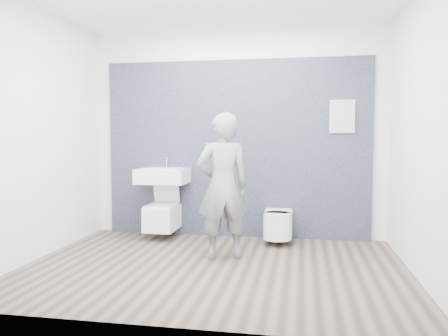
% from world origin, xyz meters
% --- Properties ---
extents(ground, '(4.00, 4.00, 0.00)m').
position_xyz_m(ground, '(0.00, 0.00, 0.00)').
color(ground, brown).
rests_on(ground, ground).
extents(room_shell, '(4.00, 4.00, 4.00)m').
position_xyz_m(room_shell, '(0.00, 0.00, 1.74)').
color(room_shell, silver).
rests_on(room_shell, ground).
extents(tile_wall, '(3.60, 0.06, 2.40)m').
position_xyz_m(tile_wall, '(0.00, 1.47, 0.00)').
color(tile_wall, black).
rests_on(tile_wall, ground).
extents(washbasin, '(0.66, 0.50, 0.50)m').
position_xyz_m(washbasin, '(-0.95, 1.19, 0.85)').
color(washbasin, white).
rests_on(washbasin, ground).
extents(toilet_square, '(0.38, 0.55, 0.74)m').
position_xyz_m(toilet_square, '(-0.95, 1.17, 0.30)').
color(toilet_square, white).
rests_on(toilet_square, ground).
extents(toilet_rounded, '(0.36, 0.61, 0.33)m').
position_xyz_m(toilet_rounded, '(0.61, 1.13, 0.25)').
color(toilet_rounded, white).
rests_on(toilet_rounded, ground).
extents(info_placard, '(0.32, 0.03, 0.43)m').
position_xyz_m(info_placard, '(1.40, 1.43, 0.00)').
color(info_placard, white).
rests_on(info_placard, ground).
extents(visitor, '(0.70, 0.59, 1.63)m').
position_xyz_m(visitor, '(0.03, 0.34, 0.81)').
color(visitor, gray).
rests_on(visitor, ground).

